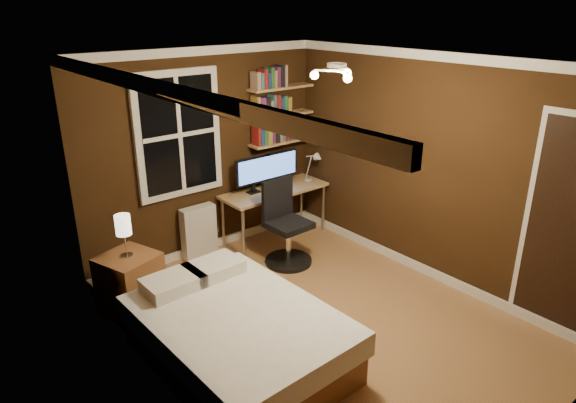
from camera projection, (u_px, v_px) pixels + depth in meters
floor at (321, 319)px, 5.12m from camera, size 4.20×4.20×0.00m
wall_back at (205, 154)px, 6.18m from camera, size 3.20×0.04×2.50m
wall_left at (164, 254)px, 3.72m from camera, size 0.04×4.20×2.50m
wall_right at (431, 169)px, 5.61m from camera, size 0.04×4.20×2.50m
ceiling at (328, 62)px, 4.21m from camera, size 3.20×4.20×0.02m
window at (178, 135)px, 5.84m from camera, size 1.06×0.06×1.46m
door at (573, 234)px, 4.57m from camera, size 0.03×0.82×2.05m
ceiling_fixture at (336, 76)px, 4.18m from camera, size 0.44×0.44×0.18m
bookshelf_lower at (281, 141)px, 6.73m from camera, size 0.92×0.22×0.03m
books_row_lower at (281, 132)px, 6.69m from camera, size 0.66×0.16×0.23m
bookshelf_middle at (281, 115)px, 6.61m from camera, size 0.92×0.22×0.03m
books_row_middle at (281, 105)px, 6.56m from camera, size 0.54×0.16×0.23m
bookshelf_upper at (281, 88)px, 6.48m from camera, size 0.92×0.22×0.03m
books_row_upper at (281, 77)px, 6.43m from camera, size 0.54×0.16×0.23m
bed at (237, 336)px, 4.43m from camera, size 1.39×1.90×0.63m
nightstand at (131, 284)px, 5.15m from camera, size 0.64×0.64×0.63m
bedside_lamp at (124, 236)px, 4.95m from camera, size 0.15×0.15×0.43m
radiator at (199, 232)px, 6.30m from camera, size 0.43×0.15×0.65m
desk at (275, 194)px, 6.69m from camera, size 1.45×0.54×0.69m
monitor_left at (253, 175)px, 6.46m from camera, size 0.51×0.12×0.47m
monitor_right at (281, 168)px, 6.73m from camera, size 0.51×0.12×0.47m
desk_lamp at (313, 166)px, 6.87m from camera, size 0.14×0.32×0.44m
office_chair at (286, 232)px, 6.13m from camera, size 0.56×0.56×1.02m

